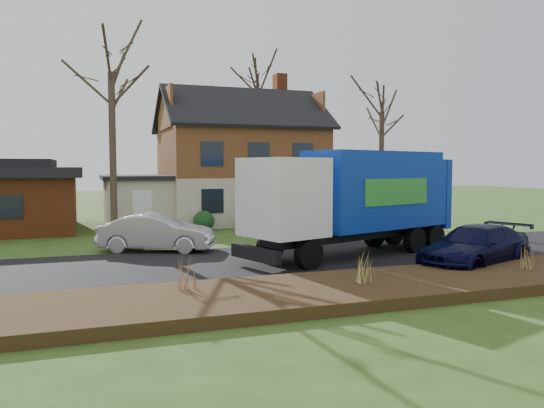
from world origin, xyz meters
name	(u,v)px	position (x,y,z in m)	size (l,w,h in m)	color
ground	(295,260)	(0.00, 0.00, 0.00)	(120.00, 120.00, 0.00)	#304717
road	(295,260)	(0.00, 0.00, 0.01)	(80.00, 7.00, 0.02)	black
mulch_verge	(371,287)	(0.00, -5.30, 0.15)	(80.00, 3.50, 0.30)	black
main_house	(232,155)	(1.49, 13.91, 4.03)	(12.95, 8.95, 9.26)	beige
garbage_truck	(357,195)	(2.56, 0.19, 2.25)	(9.40, 5.20, 3.90)	black
silver_sedan	(157,233)	(-4.39, 3.64, 0.73)	(1.55, 4.45, 1.46)	#B3B5BB
navy_wagon	(475,247)	(4.97, -3.40, 0.70)	(1.96, 4.82, 1.40)	black
tree_front_west	(111,47)	(-5.73, 8.61, 8.83)	(3.61, 3.61, 10.72)	#423427
tree_front_east	(382,93)	(9.51, 9.98, 7.60)	(3.37, 3.37, 9.35)	#413327
tree_back	(258,72)	(5.35, 20.55, 10.38)	(3.93, 3.93, 12.45)	#3A2B23
grass_clump_west	(187,273)	(-4.70, -4.55, 0.72)	(0.32, 0.26, 0.84)	#9C6F45
grass_clump_mid	(365,267)	(-0.27, -5.43, 0.74)	(0.31, 0.26, 0.87)	tan
grass_clump_east	(526,256)	(5.23, -5.27, 0.68)	(0.31, 0.25, 0.77)	#A08046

